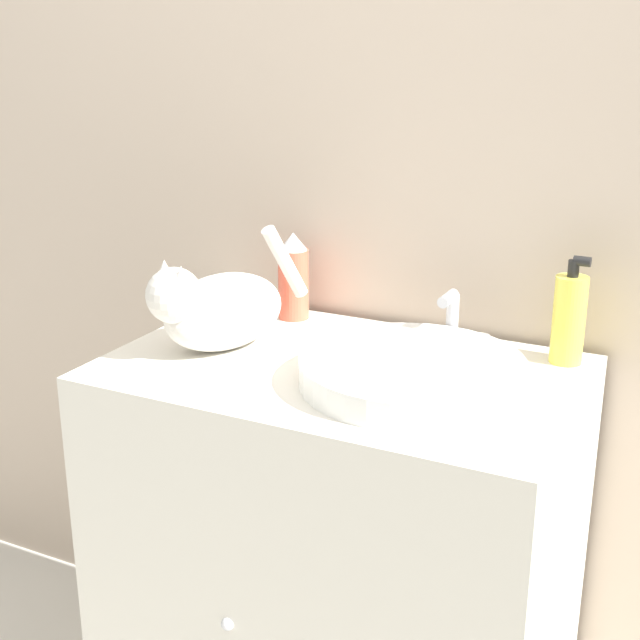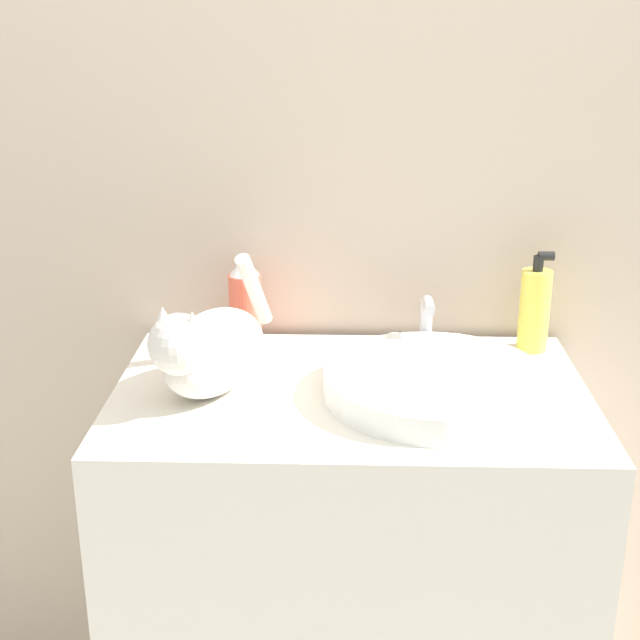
{
  "view_description": "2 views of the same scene",
  "coord_description": "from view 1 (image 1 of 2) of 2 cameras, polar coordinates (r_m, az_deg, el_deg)",
  "views": [
    {
      "loc": [
        0.64,
        -1.09,
        1.47
      ],
      "look_at": [
        -0.03,
        0.25,
        0.98
      ],
      "focal_mm": 50.0,
      "sensor_mm": 36.0,
      "label": 1
    },
    {
      "loc": [
        -0.01,
        -1.18,
        1.54
      ],
      "look_at": [
        -0.05,
        0.23,
        1.03
      ],
      "focal_mm": 50.0,
      "sensor_mm": 36.0,
      "label": 2
    }
  ],
  "objects": [
    {
      "name": "wall_back",
      "position": [
        1.81,
        5.81,
        11.18
      ],
      "size": [
        6.0,
        0.05,
        2.5
      ],
      "color": "#C6B29E",
      "rests_on": "ground_plane"
    },
    {
      "name": "vanity_cabinet",
      "position": [
        1.82,
        1.23,
        -16.05
      ],
      "size": [
        0.85,
        0.56,
        0.89
      ],
      "color": "silver",
      "rests_on": "ground_plane"
    },
    {
      "name": "sink_basin",
      "position": [
        1.53,
        5.9,
        -3.33
      ],
      "size": [
        0.39,
        0.39,
        0.05
      ],
      "color": "white",
      "rests_on": "vanity_cabinet"
    },
    {
      "name": "faucet",
      "position": [
        1.71,
        8.38,
        -0.33
      ],
      "size": [
        0.15,
        0.08,
        0.12
      ],
      "color": "silver",
      "rests_on": "vanity_cabinet"
    },
    {
      "name": "cat",
      "position": [
        1.68,
        -6.64,
        0.81
      ],
      "size": [
        0.23,
        0.36,
        0.22
      ],
      "rotation": [
        0.0,
        0.0,
        -1.97
      ],
      "color": "silver",
      "rests_on": "vanity_cabinet"
    },
    {
      "name": "soap_bottle",
      "position": [
        1.67,
        15.65,
        0.12
      ],
      "size": [
        0.06,
        0.06,
        0.2
      ],
      "color": "#EADB4C",
      "rests_on": "vanity_cabinet"
    },
    {
      "name": "spray_bottle",
      "position": [
        1.86,
        -1.71,
        2.76
      ],
      "size": [
        0.06,
        0.06,
        0.18
      ],
      "color": "#EF6047",
      "rests_on": "vanity_cabinet"
    }
  ]
}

